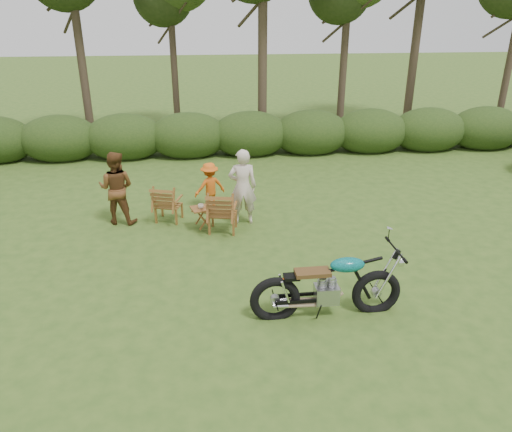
{
  "coord_description": "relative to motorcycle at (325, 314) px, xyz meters",
  "views": [
    {
      "loc": [
        -1.32,
        -6.81,
        4.71
      ],
      "look_at": [
        -0.5,
        1.82,
        0.9
      ],
      "focal_mm": 35.0,
      "sensor_mm": 36.0,
      "label": 1
    }
  ],
  "objects": [
    {
      "name": "adult_b",
      "position": [
        -3.86,
        3.99,
        0.0
      ],
      "size": [
        0.91,
        0.77,
        1.66
      ],
      "primitive_type": "imported",
      "rotation": [
        0.0,
        0.0,
        2.95
      ],
      "color": "brown",
      "rests_on": "ground"
    },
    {
      "name": "child",
      "position": [
        -1.79,
        4.54,
        0.0
      ],
      "size": [
        0.87,
        0.69,
        1.17
      ],
      "primitive_type": "imported",
      "rotation": [
        0.0,
        0.0,
        3.53
      ],
      "color": "#D45813",
      "rests_on": "ground"
    },
    {
      "name": "lawn_chair_left",
      "position": [
        -2.75,
        3.97,
        0.0
      ],
      "size": [
        0.76,
        0.76,
        0.89
      ],
      "primitive_type": null,
      "rotation": [
        0.0,
        0.0,
        2.86
      ],
      "color": "brown",
      "rests_on": "ground"
    },
    {
      "name": "motorcycle",
      "position": [
        0.0,
        0.0,
        0.0
      ],
      "size": [
        2.34,
        0.95,
        1.32
      ],
      "primitive_type": null,
      "rotation": [
        0.0,
        0.0,
        0.03
      ],
      "color": "#0DABA8",
      "rests_on": "ground"
    },
    {
      "name": "cup",
      "position": [
        -2.01,
        3.39,
        0.56
      ],
      "size": [
        0.16,
        0.16,
        0.1
      ],
      "primitive_type": "imported",
      "rotation": [
        0.0,
        0.0,
        -0.33
      ],
      "color": "beige",
      "rests_on": "side_table"
    },
    {
      "name": "side_table",
      "position": [
        -1.97,
        3.43,
        0.26
      ],
      "size": [
        0.6,
        0.54,
        0.51
      ],
      "primitive_type": null,
      "rotation": [
        0.0,
        0.0,
        0.29
      ],
      "color": "brown",
      "rests_on": "ground"
    },
    {
      "name": "tree_line",
      "position": [
        0.06,
        9.91,
        3.81
      ],
      "size": [
        22.52,
        11.62,
        8.14
      ],
      "color": "#362B1D",
      "rests_on": "ground"
    },
    {
      "name": "ground",
      "position": [
        -0.44,
        0.17,
        0.0
      ],
      "size": [
        80.0,
        80.0,
        0.0
      ],
      "primitive_type": "plane",
      "color": "#304C19",
      "rests_on": "ground"
    },
    {
      "name": "lawn_chair_right",
      "position": [
        -1.54,
        3.29,
        0.0
      ],
      "size": [
        0.77,
        0.77,
        0.96
      ],
      "primitive_type": null,
      "rotation": [
        0.0,
        0.0,
        2.97
      ],
      "color": "brown",
      "rests_on": "ground"
    },
    {
      "name": "adult_a",
      "position": [
        -1.07,
        3.7,
        0.0
      ],
      "size": [
        0.64,
        0.42,
        1.73
      ],
      "primitive_type": "imported",
      "rotation": [
        0.0,
        0.0,
        3.13
      ],
      "color": "beige",
      "rests_on": "ground"
    }
  ]
}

